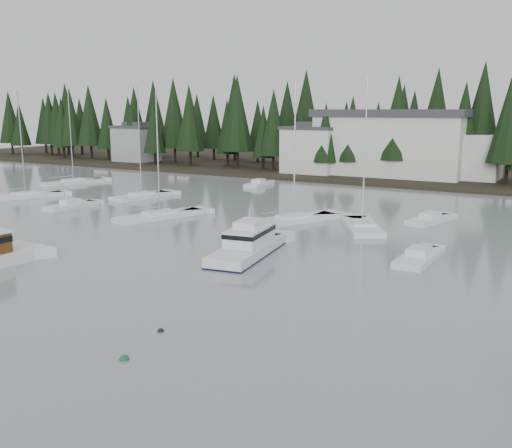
{
  "coord_description": "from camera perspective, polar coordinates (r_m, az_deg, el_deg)",
  "views": [
    {
      "loc": [
        23.91,
        -11.94,
        11.41
      ],
      "look_at": [
        1.65,
        26.18,
        2.5
      ],
      "focal_mm": 40.0,
      "sensor_mm": 36.0,
      "label": 1
    }
  ],
  "objects": [
    {
      "name": "far_shore_land",
      "position": [
        112.12,
        17.88,
        5.02
      ],
      "size": [
        240.0,
        54.0,
        1.0
      ],
      "primitive_type": "cube",
      "color": "black",
      "rests_on": "ground"
    },
    {
      "name": "conifer_treeline",
      "position": [
        101.46,
        16.51,
        4.48
      ],
      "size": [
        200.0,
        22.0,
        20.0
      ],
      "primitive_type": null,
      "color": "black",
      "rests_on": "ground"
    },
    {
      "name": "house_west",
      "position": [
        100.36,
        5.58,
        7.5
      ],
      "size": [
        9.54,
        7.42,
        8.75
      ],
      "color": "silver",
      "rests_on": "ground"
    },
    {
      "name": "house_far_west",
      "position": [
        125.41,
        -11.89,
        7.97
      ],
      "size": [
        8.48,
        7.42,
        8.25
      ],
      "color": "#999EA0",
      "rests_on": "ground"
    },
    {
      "name": "harbor_inn",
      "position": [
        98.2,
        14.49,
        7.76
      ],
      "size": [
        29.5,
        11.5,
        10.9
      ],
      "color": "silver",
      "rests_on": "ground"
    },
    {
      "name": "cabin_cruiser_center",
      "position": [
        45.34,
        -0.8,
        -2.33
      ],
      "size": [
        4.63,
        10.33,
        4.28
      ],
      "rotation": [
        0.0,
        0.0,
        1.73
      ],
      "color": "white",
      "rests_on": "ground"
    },
    {
      "name": "sailboat_2",
      "position": [
        76.07,
        -11.36,
        2.63
      ],
      "size": [
        4.24,
        8.86,
        14.79
      ],
      "rotation": [
        0.0,
        0.0,
        1.4
      ],
      "color": "white",
      "rests_on": "ground"
    },
    {
      "name": "sailboat_3",
      "position": [
        56.28,
        10.55,
        -0.39
      ],
      "size": [
        6.89,
        9.07,
        14.9
      ],
      "rotation": [
        0.0,
        0.0,
        2.09
      ],
      "color": "white",
      "rests_on": "ground"
    },
    {
      "name": "sailboat_4",
      "position": [
        80.77,
        -22.03,
        2.51
      ],
      "size": [
        6.01,
        9.47,
        14.38
      ],
      "rotation": [
        0.0,
        0.0,
        1.16
      ],
      "color": "white",
      "rests_on": "ground"
    },
    {
      "name": "sailboat_6",
      "position": [
        61.72,
        -9.58,
        0.66
      ],
      "size": [
        5.68,
        10.33,
        13.91
      ],
      "rotation": [
        0.0,
        0.0,
        1.25
      ],
      "color": "white",
      "rests_on": "ground"
    },
    {
      "name": "sailboat_7",
      "position": [
        58.92,
        3.8,
        0.3
      ],
      "size": [
        6.94,
        10.28,
        15.01
      ],
      "rotation": [
        0.0,
        0.0,
        1.12
      ],
      "color": "white",
      "rests_on": "ground"
    },
    {
      "name": "sailboat_8",
      "position": [
        93.58,
        -17.77,
        3.92
      ],
      "size": [
        4.81,
        10.13,
        14.5
      ],
      "rotation": [
        0.0,
        0.0,
        1.32
      ],
      "color": "white",
      "rests_on": "ground"
    },
    {
      "name": "runabout_0",
      "position": [
        70.57,
        -18.01,
        1.65
      ],
      "size": [
        2.54,
        6.84,
        1.42
      ],
      "rotation": [
        0.0,
        0.0,
        1.52
      ],
      "color": "white",
      "rests_on": "ground"
    },
    {
      "name": "runabout_1",
      "position": [
        45.6,
        15.94,
        -3.36
      ],
      "size": [
        2.31,
        6.84,
        1.42
      ],
      "rotation": [
        0.0,
        0.0,
        1.55
      ],
      "color": "white",
      "rests_on": "ground"
    },
    {
      "name": "runabout_3",
      "position": [
        86.64,
        0.26,
        3.93
      ],
      "size": [
        2.81,
        6.4,
        1.42
      ],
      "rotation": [
        0.0,
        0.0,
        1.67
      ],
      "color": "white",
      "rests_on": "ground"
    },
    {
      "name": "runabout_4",
      "position": [
        61.28,
        17.0,
        0.3
      ],
      "size": [
        3.73,
        7.03,
        1.42
      ],
      "rotation": [
        0.0,
        0.0,
        1.33
      ],
      "color": "white",
      "rests_on": "ground"
    },
    {
      "name": "mooring_buoy_green",
      "position": [
        27.86,
        -13.04,
        -13.08
      ],
      "size": [
        0.46,
        0.46,
        0.46
      ],
      "primitive_type": "sphere",
      "color": "#145933",
      "rests_on": "ground"
    },
    {
      "name": "mooring_buoy_dark",
      "position": [
        30.73,
        -9.51,
        -10.55
      ],
      "size": [
        0.35,
        0.35,
        0.35
      ],
      "primitive_type": "sphere",
      "color": "black",
      "rests_on": "ground"
    }
  ]
}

